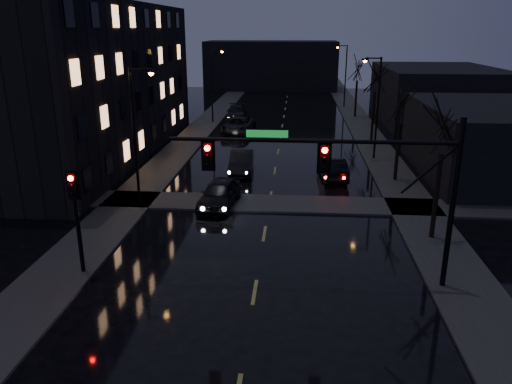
% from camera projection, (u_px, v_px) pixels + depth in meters
% --- Properties ---
extents(sidewalk_left, '(3.00, 140.00, 0.12)m').
position_uv_depth(sidewalk_left, '(188.00, 142.00, 46.21)').
color(sidewalk_left, '#2D2D2B').
rests_on(sidewalk_left, ground).
extents(sidewalk_right, '(3.00, 140.00, 0.12)m').
position_uv_depth(sidewalk_right, '(374.00, 145.00, 44.90)').
color(sidewalk_right, '#2D2D2B').
rests_on(sidewalk_right, ground).
extents(sidewalk_cross, '(40.00, 3.00, 0.12)m').
position_uv_depth(sidewalk_cross, '(269.00, 203.00, 29.93)').
color(sidewalk_cross, '#2D2D2B').
rests_on(sidewalk_cross, ground).
extents(apartment_block, '(12.00, 30.00, 12.00)m').
position_uv_depth(apartment_block, '(74.00, 81.00, 40.23)').
color(apartment_block, black).
rests_on(apartment_block, ground).
extents(commercial_right_near, '(10.00, 14.00, 5.00)m').
position_uv_depth(commercial_right_near, '(495.00, 141.00, 35.07)').
color(commercial_right_near, black).
rests_on(commercial_right_near, ground).
extents(commercial_right_far, '(12.00, 18.00, 6.00)m').
position_uv_depth(commercial_right_far, '(436.00, 95.00, 55.63)').
color(commercial_right_far, black).
rests_on(commercial_right_far, ground).
extents(far_block, '(22.00, 10.00, 8.00)m').
position_uv_depth(far_block, '(271.00, 65.00, 85.25)').
color(far_block, black).
rests_on(far_block, ground).
extents(signal_mast, '(11.11, 0.41, 7.00)m').
position_uv_depth(signal_mast, '(356.00, 171.00, 19.13)').
color(signal_mast, black).
rests_on(signal_mast, ground).
extents(signal_pole_left, '(0.35, 0.41, 4.53)m').
position_uv_depth(signal_pole_left, '(76.00, 208.00, 20.59)').
color(signal_pole_left, black).
rests_on(signal_pole_left, ground).
extents(tree_near, '(3.52, 3.52, 8.08)m').
position_uv_depth(tree_near, '(446.00, 116.00, 23.10)').
color(tree_near, black).
rests_on(tree_near, ground).
extents(tree_mid_a, '(3.30, 3.30, 7.58)m').
position_uv_depth(tree_mid_a, '(402.00, 96.00, 32.69)').
color(tree_mid_a, black).
rests_on(tree_mid_a, ground).
extents(tree_mid_b, '(3.74, 3.74, 8.59)m').
position_uv_depth(tree_mid_b, '(376.00, 69.00, 43.80)').
color(tree_mid_b, black).
rests_on(tree_mid_b, ground).
extents(tree_far, '(3.43, 3.43, 7.88)m').
position_uv_depth(tree_far, '(358.00, 65.00, 57.22)').
color(tree_far, black).
rests_on(tree_far, ground).
extents(streetlight_l_near, '(1.53, 0.28, 8.00)m').
position_uv_depth(streetlight_l_near, '(137.00, 125.00, 28.57)').
color(streetlight_l_near, black).
rests_on(streetlight_l_near, ground).
extents(streetlight_l_far, '(1.53, 0.28, 8.00)m').
position_uv_depth(streetlight_l_far, '(214.00, 79.00, 54.13)').
color(streetlight_l_far, black).
rests_on(streetlight_l_far, ground).
extents(streetlight_r_mid, '(1.53, 0.28, 8.00)m').
position_uv_depth(streetlight_r_mid, '(375.00, 100.00, 38.76)').
color(streetlight_r_mid, black).
rests_on(streetlight_r_mid, ground).
extents(streetlight_r_far, '(1.53, 0.28, 8.00)m').
position_uv_depth(streetlight_r_far, '(344.00, 71.00, 65.26)').
color(streetlight_r_far, black).
rests_on(streetlight_r_far, ground).
extents(oncoming_car_a, '(2.37, 4.90, 1.61)m').
position_uv_depth(oncoming_car_a, '(219.00, 194.00, 29.35)').
color(oncoming_car_a, black).
rests_on(oncoming_car_a, ground).
extents(oncoming_car_b, '(1.90, 4.79, 1.55)m').
position_uv_depth(oncoming_car_b, '(241.00, 162.00, 36.25)').
color(oncoming_car_b, black).
rests_on(oncoming_car_b, ground).
extents(oncoming_car_c, '(3.32, 5.95, 1.57)m').
position_uv_depth(oncoming_car_c, '(238.00, 125.00, 49.99)').
color(oncoming_car_c, black).
rests_on(oncoming_car_c, ground).
extents(oncoming_car_d, '(2.53, 5.46, 1.54)m').
position_uv_depth(oncoming_car_d, '(236.00, 112.00, 57.73)').
color(oncoming_car_d, black).
rests_on(oncoming_car_d, ground).
extents(lead_car, '(2.02, 4.68, 1.50)m').
position_uv_depth(lead_car, '(333.00, 168.00, 34.88)').
color(lead_car, black).
rests_on(lead_car, ground).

